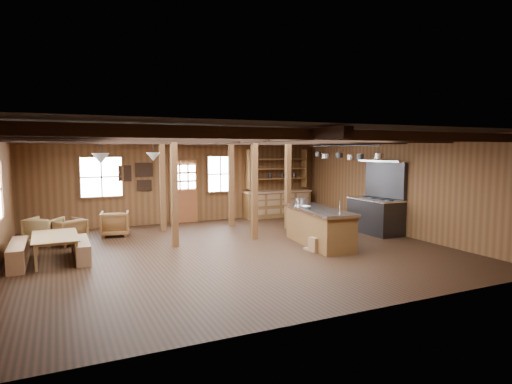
# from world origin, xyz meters

# --- Properties ---
(room) EXTENTS (10.04, 9.04, 2.84)m
(room) POSITION_xyz_m (0.00, 0.00, 1.40)
(room) COLOR black
(room) RESTS_ON ground
(ceiling_joists) EXTENTS (9.80, 8.82, 0.18)m
(ceiling_joists) POSITION_xyz_m (0.00, 0.18, 2.68)
(ceiling_joists) COLOR black
(ceiling_joists) RESTS_ON ceiling
(timber_posts) EXTENTS (3.95, 2.35, 2.80)m
(timber_posts) POSITION_xyz_m (0.52, 2.08, 1.40)
(timber_posts) COLOR #4D2616
(timber_posts) RESTS_ON floor
(back_door) EXTENTS (1.02, 0.08, 2.15)m
(back_door) POSITION_xyz_m (0.00, 4.45, 0.88)
(back_door) COLOR brown
(back_door) RESTS_ON floor
(window_back_left) EXTENTS (1.32, 0.06, 1.32)m
(window_back_left) POSITION_xyz_m (-2.60, 4.46, 1.60)
(window_back_left) COLOR white
(window_back_left) RESTS_ON wall_back
(window_back_right) EXTENTS (1.02, 0.06, 1.32)m
(window_back_right) POSITION_xyz_m (1.30, 4.46, 1.60)
(window_back_right) COLOR white
(window_back_right) RESTS_ON wall_back
(notice_boards) EXTENTS (1.08, 0.03, 0.90)m
(notice_boards) POSITION_xyz_m (-1.50, 4.46, 1.64)
(notice_boards) COLOR beige
(notice_boards) RESTS_ON wall_back
(back_counter) EXTENTS (2.55, 0.60, 2.45)m
(back_counter) POSITION_xyz_m (3.40, 4.20, 0.60)
(back_counter) COLOR brown
(back_counter) RESTS_ON floor
(pendant_lamps) EXTENTS (1.86, 2.36, 0.66)m
(pendant_lamps) POSITION_xyz_m (-2.25, 1.00, 2.25)
(pendant_lamps) COLOR #2B2B2D
(pendant_lamps) RESTS_ON ceiling
(pot_rack) EXTENTS (0.37, 3.00, 0.41)m
(pot_rack) POSITION_xyz_m (3.43, 0.32, 2.30)
(pot_rack) COLOR #2B2B2D
(pot_rack) RESTS_ON ceiling
(kitchen_island) EXTENTS (1.17, 2.59, 1.20)m
(kitchen_island) POSITION_xyz_m (2.19, -0.38, 0.48)
(kitchen_island) COLOR brown
(kitchen_island) RESTS_ON floor
(step_stool) EXTENTS (0.41, 0.31, 0.34)m
(step_stool) POSITION_xyz_m (1.76, -0.94, 0.17)
(step_stool) COLOR #936642
(step_stool) RESTS_ON floor
(commercial_range) EXTENTS (0.89, 1.73, 2.13)m
(commercial_range) POSITION_xyz_m (4.64, 0.29, 0.68)
(commercial_range) COLOR #2B2B2D
(commercial_range) RESTS_ON floor
(dining_table) EXTENTS (0.96, 1.66, 0.58)m
(dining_table) POSITION_xyz_m (-3.90, 0.66, 0.29)
(dining_table) COLOR olive
(dining_table) RESTS_ON floor
(bench_wall) EXTENTS (0.32, 1.73, 0.48)m
(bench_wall) POSITION_xyz_m (-4.65, 0.66, 0.24)
(bench_wall) COLOR #936642
(bench_wall) RESTS_ON floor
(bench_aisle) EXTENTS (0.29, 1.57, 0.43)m
(bench_aisle) POSITION_xyz_m (-3.40, 0.66, 0.22)
(bench_aisle) COLOR #936642
(bench_aisle) RESTS_ON floor
(armchair_a) EXTENTS (1.00, 1.01, 0.67)m
(armchair_a) POSITION_xyz_m (-3.65, 2.35, 0.34)
(armchair_a) COLOR brown
(armchair_a) RESTS_ON floor
(armchair_b) EXTENTS (0.88, 0.89, 0.70)m
(armchair_b) POSITION_xyz_m (-2.41, 3.06, 0.35)
(armchair_b) COLOR brown
(armchair_b) RESTS_ON floor
(armchair_c) EXTENTS (1.03, 1.04, 0.71)m
(armchair_c) POSITION_xyz_m (-4.20, 2.70, 0.35)
(armchair_c) COLOR olive
(armchair_c) RESTS_ON floor
(counter_pot) EXTENTS (0.33, 0.33, 0.20)m
(counter_pot) POSITION_xyz_m (2.11, 0.40, 1.04)
(counter_pot) COLOR silver
(counter_pot) RESTS_ON kitchen_island
(bowl) EXTENTS (0.33, 0.33, 0.07)m
(bowl) POSITION_xyz_m (1.85, -0.19, 0.98)
(bowl) COLOR silver
(bowl) RESTS_ON kitchen_island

